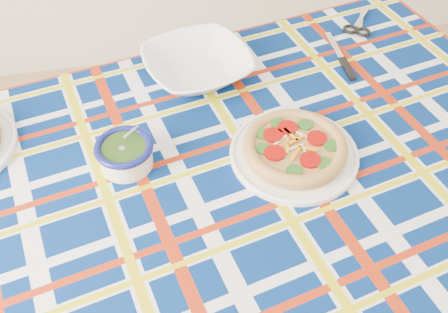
{
  "coord_description": "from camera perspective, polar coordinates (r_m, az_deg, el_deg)",
  "views": [
    {
      "loc": [
        -0.37,
        -0.25,
        1.62
      ],
      "look_at": [
        -0.22,
        0.5,
        0.79
      ],
      "focal_mm": 40.0,
      "sensor_mm": 36.0,
      "label": 1
    }
  ],
  "objects": [
    {
      "name": "pesto_bowl",
      "position": [
        1.13,
        -11.27,
        0.47
      ],
      "size": [
        0.17,
        0.17,
        0.08
      ],
      "primitive_type": null,
      "rotation": [
        0.0,
        0.0,
        0.39
      ],
      "color": "black",
      "rests_on": "tablecloth"
    },
    {
      "name": "tablecloth",
      "position": [
        1.14,
        0.11,
        -4.5
      ],
      "size": [
        1.86,
        1.39,
        0.11
      ],
      "primitive_type": null,
      "rotation": [
        0.0,
        0.0,
        0.22
      ],
      "color": "navy",
      "rests_on": "dining_table"
    },
    {
      "name": "main_focaccia_plate",
      "position": [
        1.14,
        8.1,
        1.05
      ],
      "size": [
        0.32,
        0.32,
        0.06
      ],
      "primitive_type": null,
      "rotation": [
        0.0,
        0.0,
        0.06
      ],
      "color": "#B27C3F",
      "rests_on": "tablecloth"
    },
    {
      "name": "dining_table",
      "position": [
        1.16,
        0.11,
        -5.27
      ],
      "size": [
        1.82,
        1.35,
        0.77
      ],
      "rotation": [
        0.0,
        0.0,
        0.22
      ],
      "color": "brown",
      "rests_on": "floor"
    },
    {
      "name": "table_knife",
      "position": [
        1.5,
        12.6,
        12.17
      ],
      "size": [
        0.03,
        0.24,
        0.01
      ],
      "primitive_type": null,
      "rotation": [
        0.0,
        0.0,
        1.55
      ],
      "color": "silver",
      "rests_on": "tablecloth"
    },
    {
      "name": "serving_bowl",
      "position": [
        1.35,
        -3.04,
        10.34
      ],
      "size": [
        0.34,
        0.34,
        0.07
      ],
      "primitive_type": "imported",
      "rotation": [
        0.0,
        0.0,
        0.26
      ],
      "color": "white",
      "rests_on": "tablecloth"
    },
    {
      "name": "kitchen_scissors",
      "position": [
        1.64,
        15.42,
        15.0
      ],
      "size": [
        0.17,
        0.2,
        0.02
      ],
      "primitive_type": null,
      "rotation": [
        0.0,
        0.0,
        1.0
      ],
      "color": "silver",
      "rests_on": "tablecloth"
    }
  ]
}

